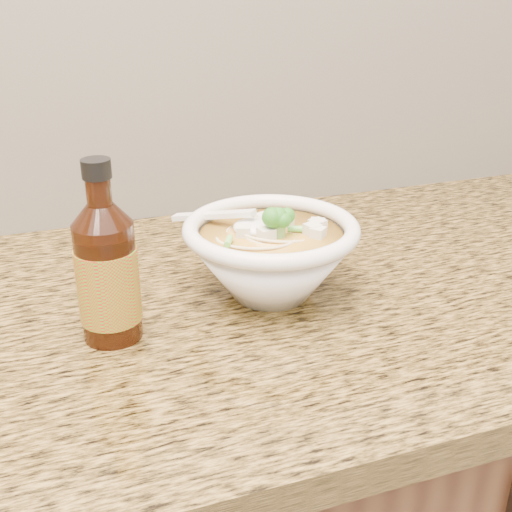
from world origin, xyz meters
name	(u,v)px	position (x,y,z in m)	size (l,w,h in m)	color
soup_bowl	(271,257)	(0.34, 1.65, 0.95)	(0.22, 0.22, 0.12)	white
hot_sauce_bottle	(107,274)	(0.14, 1.62, 0.98)	(0.08, 0.08, 0.21)	#3A1708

